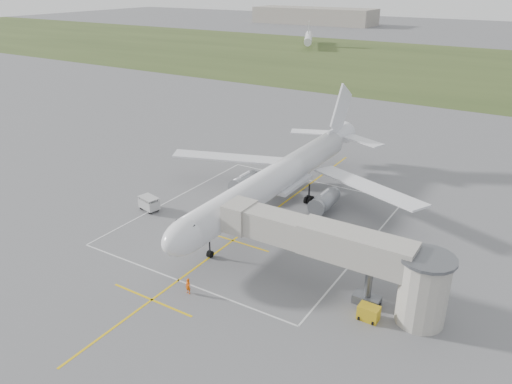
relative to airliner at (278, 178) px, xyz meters
The scene contains 11 objects.
ground 4.46m from the airliner, 90.00° to the right, with size 700.00×700.00×0.00m, color #59595B.
grass_strip 129.32m from the airliner, 90.00° to the left, with size 700.00×120.00×0.02m, color #37471F.
apron_markings 7.90m from the airliner, 90.00° to the right, with size 28.20×60.00×0.01m.
airliner is the anchor object (origin of this frame).
jet_bridge 21.22m from the airliner, 42.19° to the right, with size 23.40×5.00×7.20m.
gpu_unit 25.40m from the airliner, 40.95° to the right, with size 1.92×1.37×1.43m.
baggage_cart 17.59m from the airliner, 145.62° to the right, with size 3.09×2.26×1.93m.
ramp_worker_nose 22.39m from the airliner, 83.90° to the right, with size 0.61×0.40×1.68m, color #E15007.
ramp_worker_wing 7.91m from the airliner, 165.25° to the right, with size 0.78×0.61×1.61m, color #FF5508.
distant_hangars 264.94m from the airliner, 93.50° to the left, with size 345.00×49.00×12.00m.
distant_aircraft 174.48m from the airliner, 87.41° to the left, with size 182.70×64.31×8.85m.
Camera 1 is at (29.99, -52.92, 29.03)m, focal length 35.00 mm.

